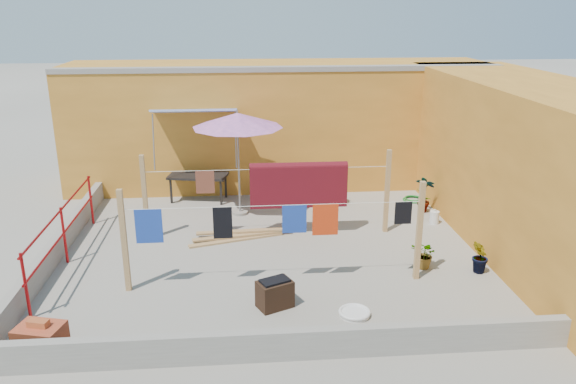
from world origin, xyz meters
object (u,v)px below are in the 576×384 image
object	(u,v)px
white_basin	(354,313)
green_hose	(413,199)
water_jug_b	(400,213)
brick_stack	(41,340)
brazier	(275,294)
patio_umbrella	(237,121)
water_jug_a	(434,217)
outdoor_table	(198,177)
plant_back_a	(276,185)

from	to	relation	value
white_basin	green_hose	distance (m)	5.85
green_hose	water_jug_b	bearing A→B (deg)	-119.28
brick_stack	brazier	world-z (taller)	brick_stack
patio_umbrella	water_jug_b	distance (m)	4.20
water_jug_a	outdoor_table	bearing A→B (deg)	158.92
brazier	water_jug_a	world-z (taller)	brazier
brick_stack	water_jug_a	world-z (taller)	brick_stack
brick_stack	green_hose	bearing A→B (deg)	40.02
outdoor_table	white_basin	bearing A→B (deg)	-64.29
patio_umbrella	brick_stack	world-z (taller)	patio_umbrella
brazier	water_jug_b	distance (m)	4.80
patio_umbrella	brick_stack	xyz separation A→B (m)	(-2.75, -5.35, -1.96)
water_jug_b	green_hose	xyz separation A→B (m)	(0.68, 1.21, -0.11)
water_jug_b	plant_back_a	size ratio (longest dim) A/B	0.49
water_jug_a	water_jug_b	xyz separation A→B (m)	(-0.68, 0.35, 0.00)
outdoor_table	water_jug_a	world-z (taller)	outdoor_table
outdoor_table	water_jug_b	size ratio (longest dim) A/B	4.50
white_basin	plant_back_a	bearing A→B (deg)	98.47
brazier	white_basin	size ratio (longest dim) A/B	1.27
patio_umbrella	plant_back_a	xyz separation A→B (m)	(0.90, 1.05, -1.84)
plant_back_a	brick_stack	bearing A→B (deg)	-119.75
outdoor_table	water_jug_b	xyz separation A→B (m)	(4.62, -1.69, -0.45)
brazier	outdoor_table	bearing A→B (deg)	106.06
brick_stack	plant_back_a	size ratio (longest dim) A/B	1.02
white_basin	water_jug_b	bearing A→B (deg)	65.45
green_hose	patio_umbrella	bearing A→B (deg)	-172.42
brazier	green_hose	bearing A→B (deg)	52.51
brick_stack	water_jug_b	world-z (taller)	brick_stack
water_jug_a	water_jug_b	world-z (taller)	water_jug_b
brick_stack	water_jug_a	distance (m)	8.29
brick_stack	brazier	size ratio (longest dim) A/B	1.11
patio_umbrella	brazier	size ratio (longest dim) A/B	3.82
water_jug_a	water_jug_b	distance (m)	0.76
outdoor_table	water_jug_a	bearing A→B (deg)	-21.08
patio_umbrella	water_jug_b	xyz separation A→B (m)	(3.61, -0.64, -2.04)
patio_umbrella	water_jug_a	bearing A→B (deg)	-12.99
water_jug_a	brick_stack	bearing A→B (deg)	-148.28
patio_umbrella	white_basin	world-z (taller)	patio_umbrella
outdoor_table	white_basin	world-z (taller)	outdoor_table
white_basin	water_jug_a	world-z (taller)	water_jug_a
white_basin	green_hose	world-z (taller)	white_basin
plant_back_a	patio_umbrella	bearing A→B (deg)	-130.64
green_hose	brick_stack	bearing A→B (deg)	-139.98
patio_umbrella	brick_stack	distance (m)	6.33
brick_stack	green_hose	size ratio (longest dim) A/B	1.40
brick_stack	water_jug_a	bearing A→B (deg)	31.72
patio_umbrella	outdoor_table	xyz separation A→B (m)	(-1.01, 1.05, -1.59)
brazier	plant_back_a	size ratio (longest dim) A/B	0.92
white_basin	plant_back_a	world-z (taller)	plant_back_a
white_basin	brick_stack	bearing A→B (deg)	-171.84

